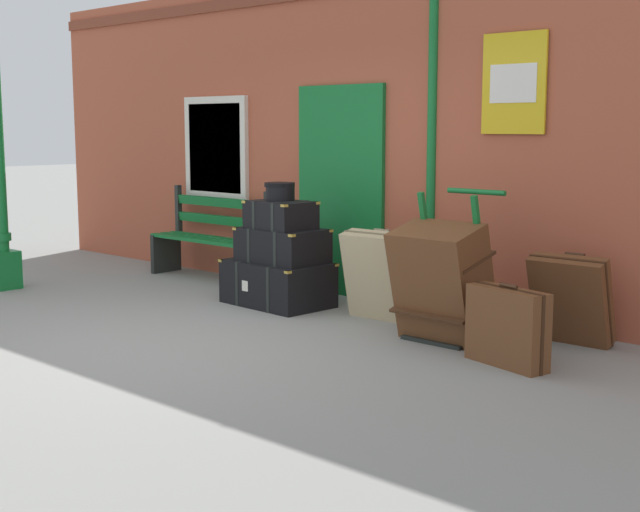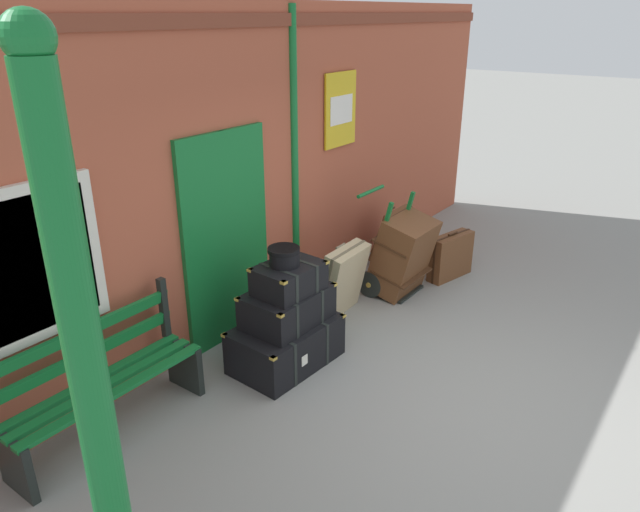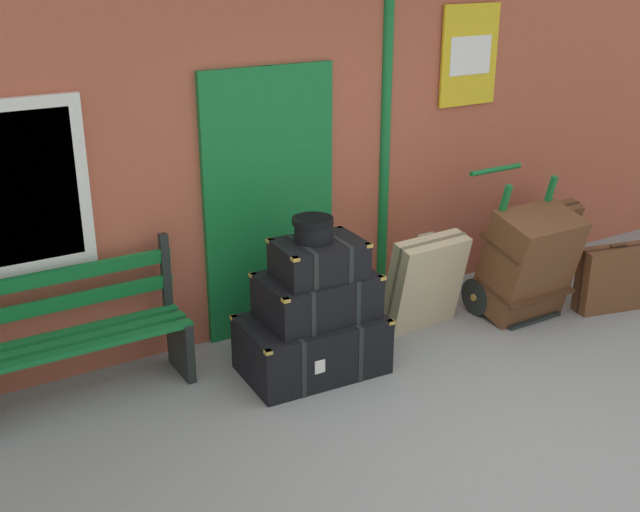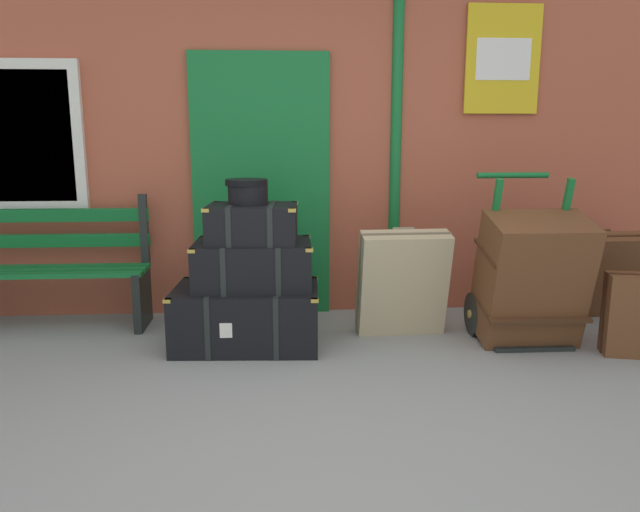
# 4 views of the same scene
# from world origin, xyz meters

# --- Properties ---
(ground_plane) EXTENTS (60.00, 60.00, 0.00)m
(ground_plane) POSITION_xyz_m (0.00, 0.00, 0.00)
(ground_plane) COLOR gray
(brick_facade) EXTENTS (10.40, 0.35, 3.20)m
(brick_facade) POSITION_xyz_m (-0.02, 2.60, 1.60)
(brick_facade) COLOR #AD5138
(brick_facade) RESTS_ON ground
(platform_bench) EXTENTS (1.60, 0.43, 1.01)m
(platform_bench) POSITION_xyz_m (-2.02, 2.16, 0.44)
(platform_bench) COLOR #146B2D
(platform_bench) RESTS_ON ground
(steamer_trunk_base) EXTENTS (1.04, 0.70, 0.43)m
(steamer_trunk_base) POSITION_xyz_m (-0.43, 1.63, 0.21)
(steamer_trunk_base) COLOR black
(steamer_trunk_base) RESTS_ON ground
(steamer_trunk_middle) EXTENTS (0.82, 0.57, 0.33)m
(steamer_trunk_middle) POSITION_xyz_m (-0.38, 1.65, 0.58)
(steamer_trunk_middle) COLOR black
(steamer_trunk_middle) RESTS_ON steamer_trunk_base
(steamer_trunk_top) EXTENTS (0.64, 0.49, 0.27)m
(steamer_trunk_top) POSITION_xyz_m (-0.38, 1.62, 0.87)
(steamer_trunk_top) COLOR black
(steamer_trunk_top) RESTS_ON steamer_trunk_middle
(round_hatbox) EXTENTS (0.29, 0.29, 0.17)m
(round_hatbox) POSITION_xyz_m (-0.41, 1.65, 1.10)
(round_hatbox) COLOR black
(round_hatbox) RESTS_ON steamer_trunk_top
(porters_trolley) EXTENTS (0.71, 0.64, 1.19)m
(porters_trolley) POSITION_xyz_m (1.55, 1.67, 0.27)
(porters_trolley) COLOR black
(porters_trolley) RESTS_ON ground
(large_brown_trunk) EXTENTS (0.70, 0.64, 0.96)m
(large_brown_trunk) POSITION_xyz_m (1.55, 1.50, 0.48)
(large_brown_trunk) COLOR brown
(large_brown_trunk) RESTS_ON ground
(suitcase_charcoal) EXTENTS (0.66, 0.38, 0.81)m
(suitcase_charcoal) POSITION_xyz_m (0.70, 1.77, 0.40)
(suitcase_charcoal) COLOR tan
(suitcase_charcoal) RESTS_ON ground
(suitcase_oxblood) EXTENTS (0.63, 0.39, 0.73)m
(suitcase_oxblood) POSITION_xyz_m (2.36, 2.08, 0.36)
(suitcase_oxblood) COLOR brown
(suitcase_oxblood) RESTS_ON ground
(suitcase_umber) EXTENTS (0.68, 0.34, 0.60)m
(suitcase_umber) POSITION_xyz_m (2.31, 1.22, 0.28)
(suitcase_umber) COLOR brown
(suitcase_umber) RESTS_ON ground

